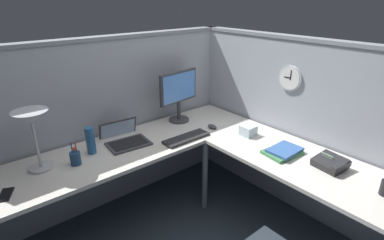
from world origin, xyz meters
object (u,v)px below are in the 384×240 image
at_px(tissue_box, 248,131).
at_px(office_phone, 331,164).
at_px(pen_cup, 75,158).
at_px(book_stack, 283,151).
at_px(computer_mouse, 212,127).
at_px(laptop, 124,138).
at_px(thermos_flask, 90,140).
at_px(keyboard, 186,138).
at_px(desk_lamp_dome, 32,122).
at_px(wall_clock, 290,79).
at_px(monitor, 179,93).
at_px(cell_phone, 6,195).

bearing_deg(tissue_box, office_phone, -88.04).
xyz_separation_m(pen_cup, book_stack, (1.32, -0.89, -0.03)).
xyz_separation_m(office_phone, tissue_box, (-0.03, 0.75, 0.01)).
height_order(computer_mouse, office_phone, office_phone).
bearing_deg(laptop, thermos_flask, -173.12).
xyz_separation_m(computer_mouse, tissue_box, (0.14, -0.32, 0.03)).
height_order(computer_mouse, pen_cup, pen_cup).
bearing_deg(keyboard, desk_lamp_dome, 165.18).
height_order(pen_cup, wall_clock, wall_clock).
height_order(laptop, wall_clock, wall_clock).
distance_m(thermos_flask, tissue_box, 1.34).
bearing_deg(laptop, pen_cup, -164.32).
bearing_deg(monitor, desk_lamp_dome, -176.66).
xyz_separation_m(keyboard, thermos_flask, (-0.73, 0.29, 0.10)).
height_order(monitor, cell_phone, monitor).
xyz_separation_m(cell_phone, thermos_flask, (0.64, 0.19, 0.10)).
bearing_deg(laptop, office_phone, -55.78).
bearing_deg(tissue_box, desk_lamp_dome, 159.62).
relative_size(desk_lamp_dome, tissue_box, 3.71).
distance_m(office_phone, tissue_box, 0.75).
bearing_deg(thermos_flask, wall_clock, -25.87).
bearing_deg(cell_phone, book_stack, 0.39).
height_order(laptop, thermos_flask, thermos_flask).
bearing_deg(computer_mouse, office_phone, -81.26).
bearing_deg(tissue_box, book_stack, -97.29).
distance_m(tissue_box, wall_clock, 0.58).
distance_m(desk_lamp_dome, book_stack, 1.86).
xyz_separation_m(monitor, keyboard, (-0.21, -0.38, -0.28)).
bearing_deg(desk_lamp_dome, book_stack, -33.01).
distance_m(desk_lamp_dome, tissue_box, 1.72).
height_order(monitor, desk_lamp_dome, monitor).
xyz_separation_m(cell_phone, office_phone, (1.88, -1.14, 0.03)).
bearing_deg(pen_cup, keyboard, -12.32).
bearing_deg(cell_phone, pen_cup, 35.23).
distance_m(laptop, book_stack, 1.33).
relative_size(pen_cup, cell_phone, 1.25).
xyz_separation_m(thermos_flask, book_stack, (1.15, -0.98, -0.09)).
relative_size(laptop, cell_phone, 2.85).
relative_size(monitor, desk_lamp_dome, 1.12).
relative_size(desk_lamp_dome, cell_phone, 3.09).
bearing_deg(cell_phone, monitor, 34.14).
bearing_deg(pen_cup, desk_lamp_dome, 153.97).
relative_size(laptop, pen_cup, 2.28).
height_order(laptop, keyboard, laptop).
height_order(office_phone, book_stack, office_phone).
height_order(tissue_box, wall_clock, wall_clock).
relative_size(cell_phone, thermos_flask, 0.65).
xyz_separation_m(monitor, book_stack, (0.21, -1.07, -0.27)).
xyz_separation_m(keyboard, wall_clock, (0.79, -0.45, 0.49)).
distance_m(thermos_flask, office_phone, 1.82).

